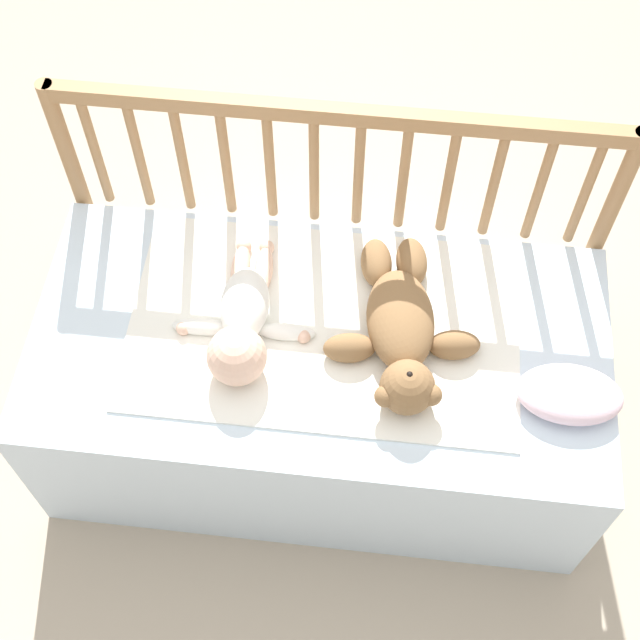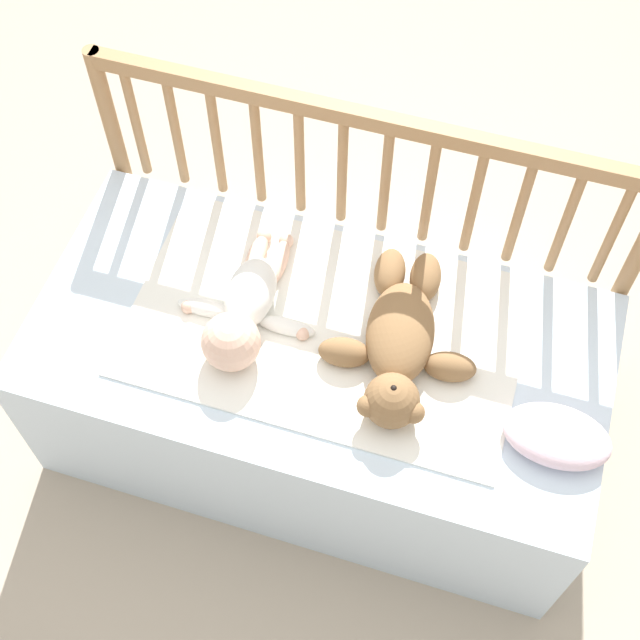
{
  "view_description": "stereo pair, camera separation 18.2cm",
  "coord_description": "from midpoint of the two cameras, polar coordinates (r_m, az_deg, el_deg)",
  "views": [
    {
      "loc": [
        0.11,
        -0.95,
        2.04
      ],
      "look_at": [
        0.0,
        0.01,
        0.49
      ],
      "focal_mm": 50.0,
      "sensor_mm": 36.0,
      "label": 1
    },
    {
      "loc": [
        0.28,
        -0.91,
        2.04
      ],
      "look_at": [
        0.0,
        0.01,
        0.49
      ],
      "focal_mm": 50.0,
      "sensor_mm": 36.0,
      "label": 2
    }
  ],
  "objects": [
    {
      "name": "crib_rail",
      "position": [
        1.95,
        5.47,
        8.32
      ],
      "size": [
        1.22,
        0.04,
        0.78
      ],
      "color": "#997047",
      "rests_on": "ground_plane"
    },
    {
      "name": "small_pillow",
      "position": [
        1.81,
        17.75,
        -7.34
      ],
      "size": [
        0.21,
        0.14,
        0.06
      ],
      "color": "silver",
      "rests_on": "crib_mattress"
    },
    {
      "name": "teddy_bear",
      "position": [
        1.82,
        7.93,
        -1.64
      ],
      "size": [
        0.33,
        0.44,
        0.11
      ],
      "color": "olive",
      "rests_on": "crib_mattress"
    },
    {
      "name": "crib_mattress",
      "position": [
        2.05,
        2.44,
        -4.53
      ],
      "size": [
        1.22,
        0.61,
        0.43
      ],
      "color": "silver",
      "rests_on": "ground_plane"
    },
    {
      "name": "blanket",
      "position": [
        1.88,
        3.15,
        -0.62
      ],
      "size": [
        0.82,
        0.5,
        0.01
      ],
      "color": "white",
      "rests_on": "crib_mattress"
    },
    {
      "name": "ground_plane",
      "position": [
        2.25,
        2.24,
        -7.05
      ],
      "size": [
        12.0,
        12.0,
        0.0
      ],
      "primitive_type": "plane",
      "color": "tan"
    },
    {
      "name": "baby",
      "position": [
        1.84,
        -2.06,
        0.4
      ],
      "size": [
        0.3,
        0.38,
        0.12
      ],
      "color": "white",
      "rests_on": "crib_mattress"
    }
  ]
}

